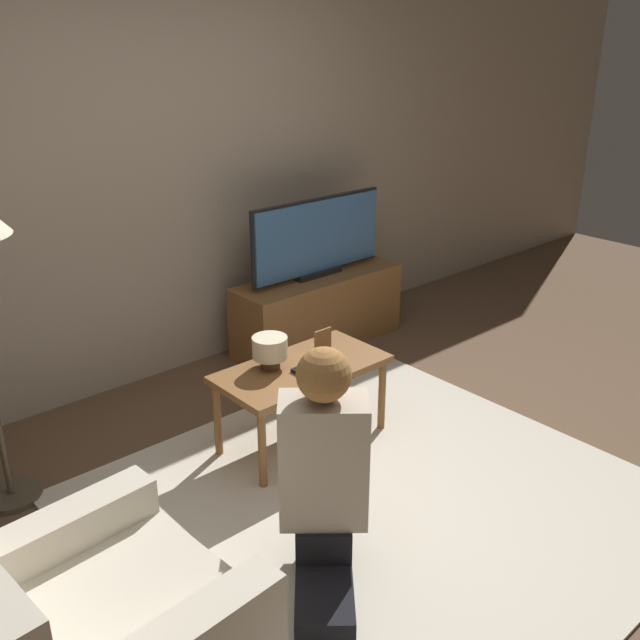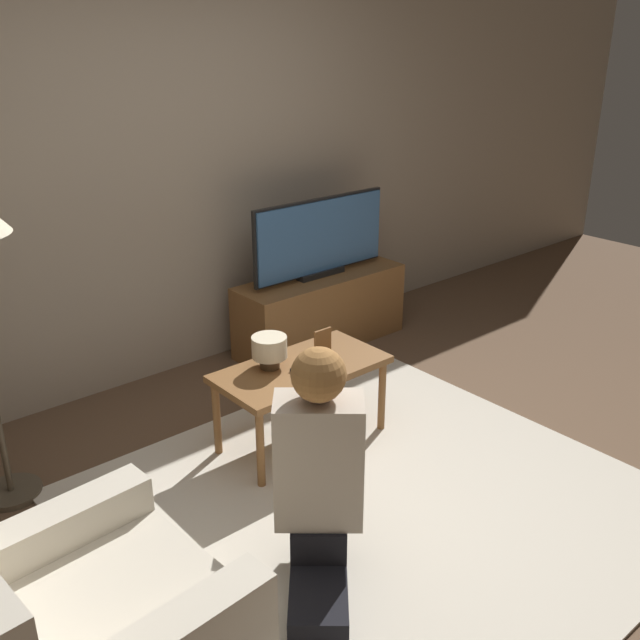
% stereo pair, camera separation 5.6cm
% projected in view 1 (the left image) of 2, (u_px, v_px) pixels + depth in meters
% --- Properties ---
extents(ground_plane, '(10.00, 10.00, 0.00)m').
position_uv_depth(ground_plane, '(379.00, 507.00, 3.31)').
color(ground_plane, brown).
extents(wall_back, '(10.00, 0.06, 2.60)m').
position_uv_depth(wall_back, '(148.00, 169.00, 4.15)').
color(wall_back, tan).
rests_on(wall_back, ground_plane).
extents(rug, '(2.40, 2.28, 0.02)m').
position_uv_depth(rug, '(379.00, 505.00, 3.31)').
color(rug, beige).
rests_on(rug, ground_plane).
extents(tv_stand, '(1.24, 0.40, 0.50)m').
position_uv_depth(tv_stand, '(318.00, 310.00, 4.92)').
color(tv_stand, brown).
rests_on(tv_stand, ground_plane).
extents(tv, '(1.08, 0.08, 0.53)m').
position_uv_depth(tv, '(318.00, 237.00, 4.72)').
color(tv, black).
rests_on(tv, tv_stand).
extents(coffee_table, '(0.89, 0.46, 0.46)m').
position_uv_depth(coffee_table, '(302.00, 375.00, 3.67)').
color(coffee_table, brown).
rests_on(coffee_table, ground_plane).
extents(person_kneeling, '(0.72, 0.78, 0.99)m').
position_uv_depth(person_kneeling, '(324.00, 468.00, 2.71)').
color(person_kneeling, black).
rests_on(person_kneeling, rug).
extents(picture_frame, '(0.11, 0.01, 0.15)m').
position_uv_depth(picture_frame, '(323.00, 343.00, 3.74)').
color(picture_frame, brown).
rests_on(picture_frame, coffee_table).
extents(table_lamp, '(0.18, 0.18, 0.17)m').
position_uv_depth(table_lamp, '(270.00, 349.00, 3.59)').
color(table_lamp, '#4C3823').
rests_on(table_lamp, coffee_table).
extents(remote, '(0.04, 0.15, 0.02)m').
position_uv_depth(remote, '(303.00, 374.00, 3.54)').
color(remote, black).
rests_on(remote, coffee_table).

